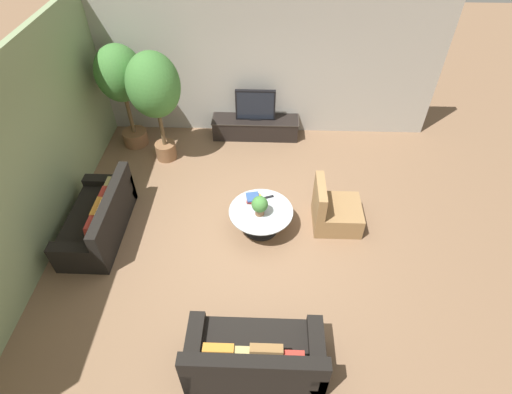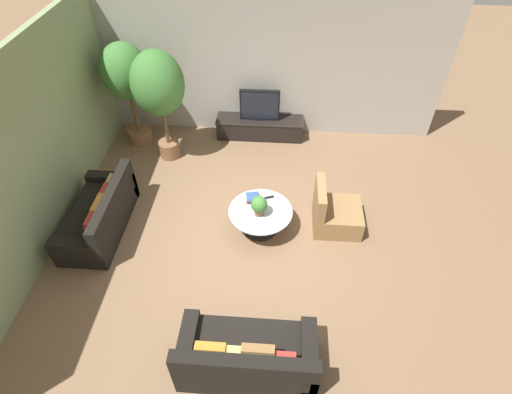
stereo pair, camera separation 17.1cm
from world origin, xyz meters
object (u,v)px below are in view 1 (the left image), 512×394
object	(u,v)px
couch_near_entry	(255,357)
potted_palm_corner	(154,89)
couch_by_wall	(99,220)
potted_palm_tall	(121,79)
potted_plant_tabletop	(260,205)
armchair_wicker	(334,212)
television	(255,105)
media_console	(255,127)
coffee_table	(261,216)

from	to	relation	value
couch_near_entry	potted_palm_corner	xyz separation A→B (m)	(-1.99, 4.33, 1.28)
couch_near_entry	couch_by_wall	bearing A→B (deg)	-39.85
couch_near_entry	potted_palm_tall	xyz separation A→B (m)	(-2.75, 4.80, 1.22)
potted_plant_tabletop	potted_palm_tall	bearing A→B (deg)	138.15
armchair_wicker	television	bearing A→B (deg)	29.28
couch_near_entry	armchair_wicker	size ratio (longest dim) A/B	1.99
potted_palm_tall	couch_near_entry	bearing A→B (deg)	-60.15
armchair_wicker	couch_by_wall	bearing A→B (deg)	95.16
potted_palm_corner	potted_plant_tabletop	xyz separation A→B (m)	(1.99, -1.99, -0.93)
potted_palm_corner	potted_palm_tall	bearing A→B (deg)	148.26
media_console	potted_plant_tabletop	bearing A→B (deg)	-86.49
media_console	potted_palm_tall	size ratio (longest dim) A/B	0.86
couch_near_entry	potted_palm_corner	world-z (taller)	potted_palm_corner
potted_plant_tabletop	media_console	bearing A→B (deg)	93.51
media_console	couch_near_entry	bearing A→B (deg)	-88.01
television	armchair_wicker	size ratio (longest dim) A/B	0.97
media_console	coffee_table	bearing A→B (deg)	-86.00
potted_palm_tall	potted_palm_corner	distance (m)	0.89
potted_plant_tabletop	armchair_wicker	bearing A→B (deg)	11.48
coffee_table	potted_plant_tabletop	size ratio (longest dim) A/B	2.97
television	potted_palm_corner	size ratio (longest dim) A/B	0.37
couch_near_entry	television	bearing A→B (deg)	-88.01
potted_palm_tall	potted_plant_tabletop	bearing A→B (deg)	-41.85
media_console	armchair_wicker	distance (m)	2.94
couch_near_entry	potted_palm_corner	distance (m)	4.93
couch_near_entry	media_console	bearing A→B (deg)	-88.01
coffee_table	potted_palm_tall	bearing A→B (deg)	139.21
couch_by_wall	potted_palm_corner	xyz separation A→B (m)	(0.69, 2.09, 1.28)
armchair_wicker	potted_palm_corner	xyz separation A→B (m)	(-3.25, 1.73, 1.30)
television	couch_by_wall	bearing A→B (deg)	-130.56
armchair_wicker	couch_near_entry	bearing A→B (deg)	154.08
coffee_table	potted_plant_tabletop	xyz separation A→B (m)	(-0.02, -0.07, 0.33)
armchair_wicker	media_console	bearing A→B (deg)	29.26
media_console	potted_palm_tall	xyz separation A→B (m)	(-2.57, -0.37, 1.28)
television	coffee_table	bearing A→B (deg)	-86.00
couch_by_wall	couch_near_entry	bearing A→B (deg)	50.15
couch_by_wall	couch_near_entry	world-z (taller)	same
television	potted_plant_tabletop	bearing A→B (deg)	-86.49
television	couch_near_entry	size ratio (longest dim) A/B	0.49
television	potted_palm_tall	size ratio (longest dim) A/B	0.38
couch_near_entry	armchair_wicker	bearing A→B (deg)	-115.92
armchair_wicker	potted_palm_tall	xyz separation A→B (m)	(-4.01, 2.20, 1.24)
coffee_table	armchair_wicker	xyz separation A→B (m)	(1.25, 0.18, -0.04)
couch_by_wall	potted_plant_tabletop	world-z (taller)	couch_by_wall
television	couch_near_entry	xyz separation A→B (m)	(0.18, -5.16, -0.48)
couch_by_wall	coffee_table	bearing A→B (deg)	93.66
couch_by_wall	potted_plant_tabletop	xyz separation A→B (m)	(2.67, 0.10, 0.35)
couch_by_wall	potted_plant_tabletop	size ratio (longest dim) A/B	4.92
media_console	potted_palm_corner	world-z (taller)	potted_palm_corner
armchair_wicker	potted_plant_tabletop	bearing A→B (deg)	101.48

